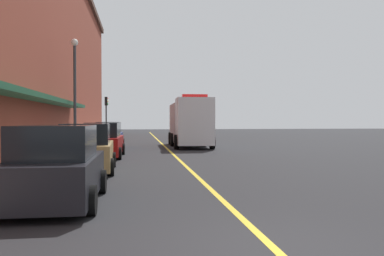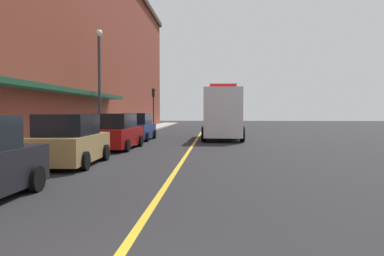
% 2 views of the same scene
% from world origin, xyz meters
% --- Properties ---
extents(ground_plane, '(112.00, 112.00, 0.00)m').
position_xyz_m(ground_plane, '(0.00, 25.00, 0.00)').
color(ground_plane, '#232326').
extents(sidewalk_left, '(2.40, 70.00, 0.15)m').
position_xyz_m(sidewalk_left, '(-6.20, 25.00, 0.07)').
color(sidewalk_left, '#ADA8A0').
rests_on(sidewalk_left, ground).
extents(lane_center_stripe, '(0.16, 70.00, 0.01)m').
position_xyz_m(lane_center_stripe, '(0.00, 25.00, 0.00)').
color(lane_center_stripe, gold).
rests_on(lane_center_stripe, ground).
extents(brick_building_left, '(13.85, 64.00, 15.81)m').
position_xyz_m(brick_building_left, '(-13.74, 24.00, 7.91)').
color(brick_building_left, brown).
rests_on(brick_building_left, ground).
extents(parked_car_1, '(2.23, 4.32, 1.87)m').
position_xyz_m(parked_car_1, '(-4.02, 9.92, 0.87)').
color(parked_car_1, '#A5844C').
rests_on(parked_car_1, ground).
extents(parked_car_2, '(2.15, 4.85, 1.87)m').
position_xyz_m(parked_car_2, '(-3.87, 15.99, 0.87)').
color(parked_car_2, maroon).
rests_on(parked_car_2, ground).
extents(parked_car_3, '(1.99, 4.69, 1.87)m').
position_xyz_m(parked_car_3, '(-4.02, 22.33, 0.87)').
color(parked_car_3, navy).
rests_on(parked_car_3, ground).
extents(box_truck, '(2.87, 7.98, 3.76)m').
position_xyz_m(box_truck, '(1.86, 23.90, 1.79)').
color(box_truck, silver).
rests_on(box_truck, ground).
extents(parking_meter_0, '(0.14, 0.18, 1.33)m').
position_xyz_m(parking_meter_0, '(-5.35, 8.19, 1.06)').
color(parking_meter_0, '#4C4C51').
rests_on(parking_meter_0, sidewalk_left).
extents(parking_meter_1, '(0.14, 0.18, 1.33)m').
position_xyz_m(parking_meter_1, '(-5.35, 12.53, 1.06)').
color(parking_meter_1, '#4C4C51').
rests_on(parking_meter_1, sidewalk_left).
extents(street_lamp_left, '(0.44, 0.44, 6.94)m').
position_xyz_m(street_lamp_left, '(-5.95, 19.87, 4.40)').
color(street_lamp_left, '#33383D').
rests_on(street_lamp_left, sidewalk_left).
extents(traffic_light_near, '(0.38, 0.36, 4.30)m').
position_xyz_m(traffic_light_near, '(-5.29, 36.83, 3.16)').
color(traffic_light_near, '#232326').
rests_on(traffic_light_near, sidewalk_left).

